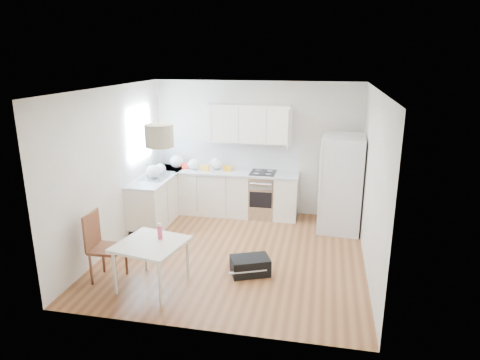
{
  "coord_description": "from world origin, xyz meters",
  "views": [
    {
      "loc": [
        1.37,
        -6.35,
        3.19
      ],
      "look_at": [
        0.01,
        0.4,
        1.16
      ],
      "focal_mm": 32.0,
      "sensor_mm": 36.0,
      "label": 1
    }
  ],
  "objects_px": {
    "refrigerator": "(342,184)",
    "gym_bag": "(250,266)",
    "dining_table": "(151,247)",
    "dining_chair": "(107,247)"
  },
  "relations": [
    {
      "from": "refrigerator",
      "to": "gym_bag",
      "type": "xyz_separation_m",
      "value": [
        -1.36,
        -2.07,
        -0.76
      ]
    },
    {
      "from": "refrigerator",
      "to": "gym_bag",
      "type": "distance_m",
      "value": 2.59
    },
    {
      "from": "dining_table",
      "to": "refrigerator",
      "type": "bearing_deg",
      "value": 56.9
    },
    {
      "from": "refrigerator",
      "to": "dining_chair",
      "type": "bearing_deg",
      "value": -138.35
    },
    {
      "from": "gym_bag",
      "to": "dining_table",
      "type": "bearing_deg",
      "value": -176.39
    },
    {
      "from": "dining_chair",
      "to": "refrigerator",
      "type": "bearing_deg",
      "value": 36.71
    },
    {
      "from": "dining_chair",
      "to": "gym_bag",
      "type": "bearing_deg",
      "value": 14.55
    },
    {
      "from": "dining_table",
      "to": "gym_bag",
      "type": "bearing_deg",
      "value": 37.75
    },
    {
      "from": "refrigerator",
      "to": "dining_table",
      "type": "xyz_separation_m",
      "value": [
        -2.65,
        -2.71,
        -0.28
      ]
    },
    {
      "from": "refrigerator",
      "to": "dining_chair",
      "type": "height_order",
      "value": "refrigerator"
    }
  ]
}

